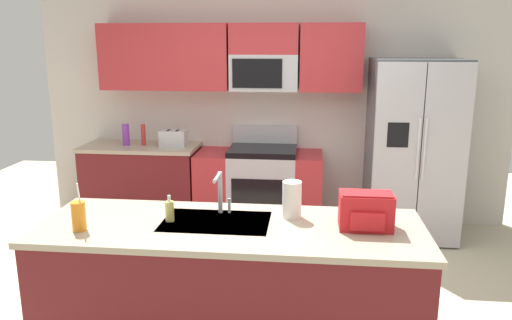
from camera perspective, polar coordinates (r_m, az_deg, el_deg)
The scene contains 14 objects.
ground_plane at distance 3.98m, azimuth -0.69°, elevation -16.96°, with size 9.00×9.00×0.00m, color beige.
kitchen_wall_unit at distance 5.55m, azimuth 0.35°, elevation 7.85°, with size 5.20×0.43×2.60m.
back_counter at distance 5.74m, azimuth -12.87°, elevation -2.70°, with size 1.27×0.63×0.90m.
range_oven at distance 5.47m, azimuth 0.38°, elevation -3.25°, with size 1.36×0.61×1.10m.
refrigerator at distance 5.36m, azimuth 17.54°, elevation 1.09°, with size 0.90×0.76×1.85m.
island_counter at distance 3.31m, azimuth -2.90°, elevation -14.65°, with size 2.41×0.85×0.90m.
toaster at distance 5.46m, azimuth -9.48°, elevation 2.45°, with size 0.28×0.16×0.18m.
pepper_mill at distance 5.60m, azimuth -12.80°, elevation 2.83°, with size 0.05×0.05×0.23m, color #B2332D.
bottle_purple at distance 5.64m, azimuth -14.70°, elevation 2.83°, with size 0.08×0.08×0.23m, color purple.
sink_faucet at distance 3.27m, azimuth -4.12°, elevation -3.41°, with size 0.09×0.21×0.28m.
drink_cup_orange at distance 3.19m, azimuth -19.67°, elevation -6.07°, with size 0.08×0.08×0.30m.
soap_dispenser at distance 3.21m, azimuth -9.88°, elevation -5.76°, with size 0.06×0.06×0.17m.
paper_towel_roll at distance 3.22m, azimuth 4.13°, elevation -4.54°, with size 0.12×0.12×0.24m, color white.
backpack at distance 3.10m, azimuth 12.50°, elevation -5.63°, with size 0.32×0.22×0.23m.
Camera 1 is at (0.41, -3.41, 2.01)m, focal length 34.87 mm.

